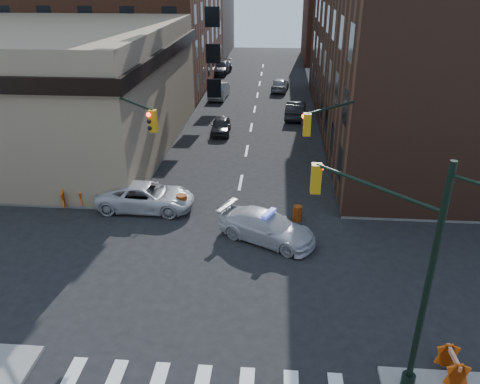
% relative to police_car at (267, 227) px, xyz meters
% --- Properties ---
extents(ground, '(140.00, 140.00, 0.00)m').
position_rel_police_car_xyz_m(ground, '(-1.90, -2.91, -0.75)').
color(ground, black).
rests_on(ground, ground).
extents(sidewalk_nw, '(34.00, 54.50, 0.15)m').
position_rel_police_car_xyz_m(sidewalk_nw, '(-24.90, 29.84, -0.68)').
color(sidewalk_nw, gray).
rests_on(sidewalk_nw, ground).
extents(sidewalk_ne, '(34.00, 54.50, 0.15)m').
position_rel_police_car_xyz_m(sidewalk_ne, '(21.10, 29.84, -0.68)').
color(sidewalk_ne, gray).
rests_on(sidewalk_ne, ground).
extents(bank_building, '(22.00, 22.00, 9.00)m').
position_rel_police_car_xyz_m(bank_building, '(-18.90, 13.59, 3.75)').
color(bank_building, '#89785A').
rests_on(bank_building, ground).
extents(commercial_row_ne, '(14.00, 34.00, 14.00)m').
position_rel_police_car_xyz_m(commercial_row_ne, '(11.10, 19.59, 6.25)').
color(commercial_row_ne, '#4B2C1E').
rests_on(commercial_row_ne, ground).
extents(filler_nw, '(20.00, 18.00, 16.00)m').
position_rel_police_car_xyz_m(filler_nw, '(-17.90, 59.09, 7.25)').
color(filler_nw, brown).
rests_on(filler_nw, ground).
extents(filler_ne, '(16.00, 16.00, 12.00)m').
position_rel_police_car_xyz_m(filler_ne, '(12.10, 55.09, 5.25)').
color(filler_ne, '#582B1B').
rests_on(filler_ne, ground).
extents(signal_pole_se, '(5.40, 5.27, 8.00)m').
position_rel_police_car_xyz_m(signal_pole_se, '(4.13, -8.43, 3.86)').
color(signal_pole_se, black).
rests_on(signal_pole_se, sidewalk_se).
extents(signal_pole_nw, '(3.58, 3.67, 8.00)m').
position_rel_police_car_xyz_m(signal_pole_nw, '(-7.76, 2.42, 3.59)').
color(signal_pole_nw, black).
rests_on(signal_pole_nw, sidewalk_nw).
extents(signal_pole_ne, '(3.67, 3.58, 8.00)m').
position_rel_police_car_xyz_m(signal_pole_ne, '(3.93, 2.44, 3.59)').
color(signal_pole_ne, black).
rests_on(signal_pole_ne, sidewalk_ne).
extents(tree_ne_near, '(3.00, 3.00, 4.85)m').
position_rel_police_car_xyz_m(tree_ne_near, '(5.60, 23.09, 2.74)').
color(tree_ne_near, black).
rests_on(tree_ne_near, sidewalk_ne).
extents(tree_ne_far, '(3.00, 3.00, 4.85)m').
position_rel_police_car_xyz_m(tree_ne_far, '(5.60, 31.09, 2.74)').
color(tree_ne_far, black).
rests_on(tree_ne_far, sidewalk_ne).
extents(police_car, '(5.56, 4.21, 1.50)m').
position_rel_police_car_xyz_m(police_car, '(0.00, 0.00, 0.00)').
color(police_car, '#BCBCC0').
rests_on(police_car, ground).
extents(pickup, '(5.62, 2.69, 1.55)m').
position_rel_police_car_xyz_m(pickup, '(-7.06, 2.95, 0.02)').
color(pickup, silver).
rests_on(pickup, ground).
extents(parked_car_wnear, '(1.75, 3.98, 1.33)m').
position_rel_police_car_xyz_m(parked_car_wnear, '(-4.40, 17.29, -0.08)').
color(parked_car_wnear, black).
rests_on(parked_car_wnear, ground).
extents(parked_car_wfar, '(1.92, 4.89, 1.59)m').
position_rel_police_car_xyz_m(parked_car_wfar, '(-6.01, 29.39, 0.04)').
color(parked_car_wfar, gray).
rests_on(parked_car_wfar, ground).
extents(parked_car_wdeep, '(2.95, 5.91, 1.65)m').
position_rel_police_car_xyz_m(parked_car_wdeep, '(-7.40, 42.64, 0.07)').
color(parked_car_wdeep, black).
rests_on(parked_car_wdeep, ground).
extents(parked_car_enear, '(2.15, 4.94, 1.58)m').
position_rel_police_car_xyz_m(parked_car_enear, '(2.08, 22.52, 0.04)').
color(parked_car_enear, black).
rests_on(parked_car_enear, ground).
extents(parked_car_efar, '(2.29, 4.58, 1.50)m').
position_rel_police_car_xyz_m(parked_car_efar, '(0.60, 33.39, -0.00)').
color(parked_car_efar, '#9A9DA3').
rests_on(parked_car_efar, ground).
extents(pedestrian_a, '(0.70, 0.56, 1.66)m').
position_rel_police_car_xyz_m(pedestrian_a, '(-11.26, 4.64, 0.23)').
color(pedestrian_a, black).
rests_on(pedestrian_a, sidewalk_nw).
extents(pedestrian_b, '(0.96, 0.88, 1.61)m').
position_rel_police_car_xyz_m(pedestrian_b, '(-13.82, 3.83, 0.20)').
color(pedestrian_b, black).
rests_on(pedestrian_b, sidewalk_nw).
extents(pedestrian_c, '(0.90, 1.01, 1.64)m').
position_rel_police_car_xyz_m(pedestrian_c, '(-14.90, 3.09, 0.22)').
color(pedestrian_c, '#222533').
rests_on(pedestrian_c, sidewalk_nw).
extents(barrel_road, '(0.50, 0.50, 0.88)m').
position_rel_police_car_xyz_m(barrel_road, '(1.63, 2.21, -0.31)').
color(barrel_road, red).
rests_on(barrel_road, ground).
extents(barrel_bank, '(0.76, 0.76, 1.08)m').
position_rel_police_car_xyz_m(barrel_bank, '(-4.92, 2.69, -0.21)').
color(barrel_bank, '#DB3F0A').
rests_on(barrel_bank, ground).
extents(barricade_se_a, '(0.64, 1.21, 0.89)m').
position_rel_police_car_xyz_m(barricade_se_a, '(6.46, -8.61, -0.16)').
color(barricade_se_a, red).
rests_on(barricade_se_a, sidewalk_se).
extents(barricade_nw_a, '(1.43, 0.91, 0.99)m').
position_rel_police_car_xyz_m(barricade_nw_a, '(-9.40, 4.51, -0.10)').
color(barricade_nw_a, red).
rests_on(barricade_nw_a, sidewalk_nw).
extents(barricade_nw_b, '(1.46, 0.96, 1.01)m').
position_rel_police_car_xyz_m(barricade_nw_b, '(-11.39, 2.79, -0.10)').
color(barricade_nw_b, '#C25909').
rests_on(barricade_nw_b, sidewalk_nw).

